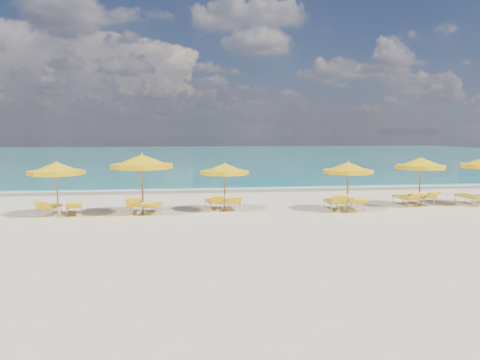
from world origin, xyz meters
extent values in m
plane|color=beige|center=(0.00, 0.00, 0.00)|extent=(120.00, 120.00, 0.00)
cube|color=#157874|center=(0.00, 48.00, 0.00)|extent=(120.00, 80.00, 0.30)
cube|color=tan|center=(0.00, 7.40, 0.00)|extent=(120.00, 2.60, 0.01)
cube|color=white|center=(0.00, 8.20, 0.00)|extent=(120.00, 1.20, 0.03)
cube|color=white|center=(-6.00, 17.00, 0.00)|extent=(14.00, 0.36, 0.05)
cube|color=white|center=(8.00, 24.00, 0.00)|extent=(18.00, 0.30, 0.05)
cylinder|color=#A57E52|center=(-7.73, -0.32, 1.09)|extent=(0.07, 0.07, 2.18)
cone|color=yellow|center=(-7.73, -0.32, 2.00)|extent=(2.65, 2.65, 0.44)
cylinder|color=yellow|center=(-7.73, -0.32, 1.79)|extent=(2.68, 2.68, 0.17)
sphere|color=#A57E52|center=(-7.73, -0.32, 2.23)|extent=(0.10, 0.10, 0.10)
cylinder|color=#A57E52|center=(-4.33, -0.37, 1.23)|extent=(0.08, 0.08, 2.46)
cone|color=yellow|center=(-4.33, -0.37, 2.26)|extent=(2.87, 2.87, 0.49)
cylinder|color=yellow|center=(-4.33, -0.37, 2.02)|extent=(2.90, 2.90, 0.20)
sphere|color=#A57E52|center=(-4.33, -0.37, 2.52)|extent=(0.11, 0.11, 0.11)
cylinder|color=#A57E52|center=(-0.86, 0.09, 1.02)|extent=(0.06, 0.06, 2.04)
cone|color=yellow|center=(-0.86, 0.09, 1.88)|extent=(2.28, 2.28, 0.41)
cylinder|color=yellow|center=(-0.86, 0.09, 1.68)|extent=(2.29, 2.29, 0.16)
sphere|color=#A57E52|center=(-0.86, 0.09, 2.09)|extent=(0.09, 0.09, 0.09)
cylinder|color=#A57E52|center=(4.45, -0.56, 1.05)|extent=(0.07, 0.07, 2.09)
cone|color=yellow|center=(4.45, -0.56, 1.93)|extent=(2.84, 2.84, 0.42)
cylinder|color=yellow|center=(4.45, -0.56, 1.72)|extent=(2.87, 2.87, 0.17)
sphere|color=#A57E52|center=(4.45, -0.56, 2.14)|extent=(0.09, 0.09, 0.09)
cylinder|color=#A57E52|center=(8.23, 0.24, 1.11)|extent=(0.07, 0.07, 2.22)
cone|color=yellow|center=(8.23, 0.24, 2.04)|extent=(2.73, 2.73, 0.44)
cylinder|color=yellow|center=(8.23, 0.24, 1.82)|extent=(2.75, 2.75, 0.18)
sphere|color=#A57E52|center=(8.23, 0.24, 2.27)|extent=(0.10, 0.10, 0.10)
cube|color=yellow|center=(-8.12, 0.10, 0.34)|extent=(0.69, 1.23, 0.07)
cube|color=yellow|center=(-8.24, -0.68, 0.52)|extent=(0.58, 0.53, 0.42)
cube|color=yellow|center=(-7.20, 0.16, 0.38)|extent=(0.81, 1.39, 0.08)
cube|color=yellow|center=(-7.03, -0.75, 0.51)|extent=(0.68, 0.69, 0.33)
cube|color=yellow|center=(-4.70, 0.13, 0.37)|extent=(0.59, 1.30, 0.08)
cube|color=yellow|center=(-4.69, -0.74, 0.58)|extent=(0.58, 0.52, 0.46)
cube|color=yellow|center=(-3.91, 0.04, 0.33)|extent=(0.73, 1.23, 0.07)
cube|color=yellow|center=(-4.07, -0.76, 0.45)|extent=(0.61, 0.61, 0.30)
cube|color=yellow|center=(-1.32, 0.64, 0.35)|extent=(0.72, 1.29, 0.08)
cube|color=yellow|center=(-1.20, -0.18, 0.54)|extent=(0.61, 0.56, 0.43)
cube|color=yellow|center=(-0.51, 0.56, 0.35)|extent=(0.64, 1.25, 0.07)
cube|color=yellow|center=(-0.44, -0.27, 0.52)|extent=(0.58, 0.55, 0.39)
cube|color=yellow|center=(3.93, -0.30, 0.39)|extent=(0.67, 1.38, 0.08)
cube|color=yellow|center=(3.88, -1.21, 0.60)|extent=(0.63, 0.56, 0.48)
cube|color=yellow|center=(4.89, -0.24, 0.39)|extent=(0.81, 1.43, 0.08)
cube|color=yellow|center=(4.74, -1.20, 0.52)|extent=(0.69, 0.71, 0.33)
cube|color=yellow|center=(7.71, 0.64, 0.37)|extent=(0.68, 1.33, 0.08)
cube|color=yellow|center=(7.78, -0.25, 0.54)|extent=(0.62, 0.60, 0.40)
cube|color=yellow|center=(8.64, 0.86, 0.38)|extent=(0.68, 1.35, 0.08)
cube|color=yellow|center=(8.71, -0.04, 0.54)|extent=(0.62, 0.61, 0.39)
cube|color=yellow|center=(10.87, 0.45, 0.39)|extent=(0.78, 1.43, 0.08)
camera|label=1|loc=(-2.83, -19.95, 3.43)|focal=35.00mm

